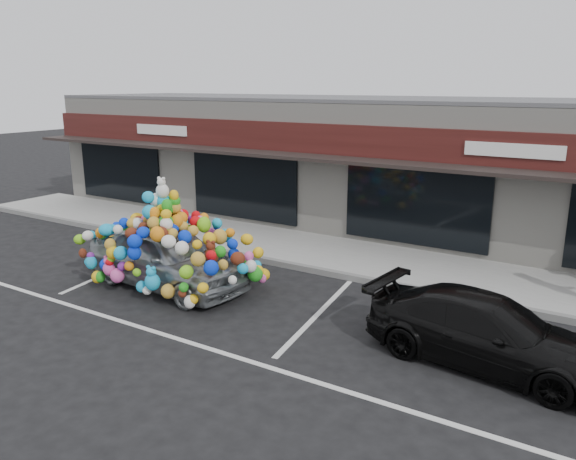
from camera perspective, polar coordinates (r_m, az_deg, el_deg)
The scene contains 9 objects.
ground at distance 13.46m, azimuth -7.89°, elevation -6.24°, with size 90.00×90.00×0.00m, color black.
shop_building at distance 19.96m, azimuth 7.61°, elevation 7.04°, with size 24.00×7.20×4.31m.
sidewalk at distance 16.53m, azimuth 0.96°, elevation -1.84°, with size 26.00×3.00×0.15m, color gray.
kerb at distance 15.32m, azimuth -1.93°, elevation -3.19°, with size 26.00×0.18×0.16m, color slate.
parking_stripe_left at distance 15.73m, azimuth -16.46°, elevation -3.60°, with size 0.12×4.40×0.01m, color silver.
parking_stripe_mid at distance 12.14m, azimuth 3.09°, elevation -8.49°, with size 0.12×4.40×0.01m, color silver.
lane_line at distance 10.66m, azimuth -7.45°, elevation -12.03°, with size 14.00×0.12×0.01m, color silver.
toy_car at distance 13.72m, azimuth -12.24°, elevation -1.98°, with size 3.16×4.81×2.72m.
black_sedan at distance 10.45m, azimuth 19.46°, elevation -9.68°, with size 4.21×1.71×1.22m, color black.
Camera 1 is at (8.13, -9.60, 4.78)m, focal length 35.00 mm.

